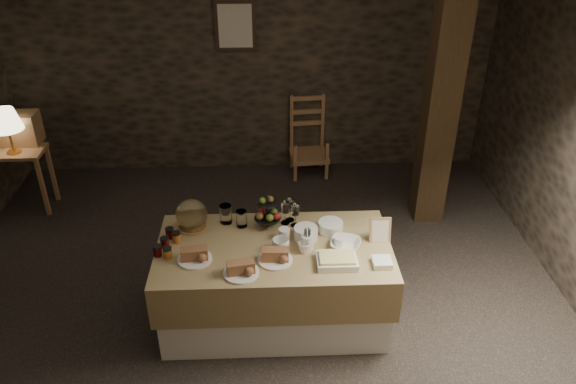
{
  "coord_description": "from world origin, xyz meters",
  "views": [
    {
      "loc": [
        0.17,
        -3.76,
        3.3
      ],
      "look_at": [
        0.33,
        0.2,
        0.96
      ],
      "focal_mm": 35.0,
      "sensor_mm": 36.0,
      "label": 1
    }
  ],
  "objects_px": {
    "table_lamp": "(5,120)",
    "fruit_stand": "(268,214)",
    "console_table": "(14,162)",
    "buffet_table": "(274,277)",
    "chair": "(309,140)",
    "wine_rack": "(19,128)",
    "timber_column": "(441,101)"
  },
  "relations": [
    {
      "from": "wine_rack",
      "to": "timber_column",
      "type": "height_order",
      "value": "timber_column"
    },
    {
      "from": "chair",
      "to": "console_table",
      "type": "bearing_deg",
      "value": -171.73
    },
    {
      "from": "table_lamp",
      "to": "wine_rack",
      "type": "distance_m",
      "value": 0.3
    },
    {
      "from": "console_table",
      "to": "fruit_stand",
      "type": "height_order",
      "value": "fruit_stand"
    },
    {
      "from": "console_table",
      "to": "chair",
      "type": "distance_m",
      "value": 3.26
    },
    {
      "from": "buffet_table",
      "to": "console_table",
      "type": "height_order",
      "value": "buffet_table"
    },
    {
      "from": "chair",
      "to": "timber_column",
      "type": "relative_size",
      "value": 0.28
    },
    {
      "from": "wine_rack",
      "to": "fruit_stand",
      "type": "bearing_deg",
      "value": -33.67
    },
    {
      "from": "table_lamp",
      "to": "fruit_stand",
      "type": "relative_size",
      "value": 1.57
    },
    {
      "from": "buffet_table",
      "to": "table_lamp",
      "type": "bearing_deg",
      "value": 146.0
    },
    {
      "from": "buffet_table",
      "to": "chair",
      "type": "height_order",
      "value": "chair"
    },
    {
      "from": "chair",
      "to": "fruit_stand",
      "type": "distance_m",
      "value": 2.39
    },
    {
      "from": "chair",
      "to": "timber_column",
      "type": "distance_m",
      "value": 1.82
    },
    {
      "from": "console_table",
      "to": "wine_rack",
      "type": "relative_size",
      "value": 1.66
    },
    {
      "from": "wine_rack",
      "to": "timber_column",
      "type": "xyz_separation_m",
      "value": [
        4.31,
        -0.51,
        0.43
      ]
    },
    {
      "from": "buffet_table",
      "to": "chair",
      "type": "distance_m",
      "value": 2.61
    },
    {
      "from": "chair",
      "to": "fruit_stand",
      "type": "relative_size",
      "value": 2.4
    },
    {
      "from": "wine_rack",
      "to": "chair",
      "type": "height_order",
      "value": "wine_rack"
    },
    {
      "from": "timber_column",
      "to": "wine_rack",
      "type": "bearing_deg",
      "value": 173.32
    },
    {
      "from": "wine_rack",
      "to": "fruit_stand",
      "type": "relative_size",
      "value": 1.37
    },
    {
      "from": "table_lamp",
      "to": "timber_column",
      "type": "bearing_deg",
      "value": -3.65
    },
    {
      "from": "table_lamp",
      "to": "buffet_table",
      "type": "bearing_deg",
      "value": -34.0
    },
    {
      "from": "chair",
      "to": "fruit_stand",
      "type": "height_order",
      "value": "fruit_stand"
    },
    {
      "from": "buffet_table",
      "to": "wine_rack",
      "type": "height_order",
      "value": "wine_rack"
    },
    {
      "from": "chair",
      "to": "timber_column",
      "type": "height_order",
      "value": "timber_column"
    },
    {
      "from": "buffet_table",
      "to": "timber_column",
      "type": "relative_size",
      "value": 0.7
    },
    {
      "from": "console_table",
      "to": "table_lamp",
      "type": "distance_m",
      "value": 0.5
    },
    {
      "from": "wine_rack",
      "to": "buffet_table",
      "type": "bearing_deg",
      "value": -37.28
    },
    {
      "from": "table_lamp",
      "to": "fruit_stand",
      "type": "bearing_deg",
      "value": -30.04
    },
    {
      "from": "buffet_table",
      "to": "wine_rack",
      "type": "bearing_deg",
      "value": 142.72
    },
    {
      "from": "console_table",
      "to": "table_lamp",
      "type": "bearing_deg",
      "value": -45.0
    },
    {
      "from": "buffet_table",
      "to": "fruit_stand",
      "type": "xyz_separation_m",
      "value": [
        -0.04,
        0.28,
        0.43
      ]
    }
  ]
}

